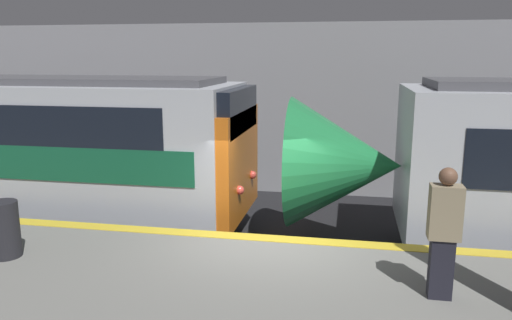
{
  "coord_description": "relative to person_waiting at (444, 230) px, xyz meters",
  "views": [
    {
      "loc": [
        1.25,
        -7.81,
        3.99
      ],
      "look_at": [
        -0.4,
        0.85,
        2.14
      ],
      "focal_mm": 35.0,
      "sensor_mm": 36.0,
      "label": 1
    }
  ],
  "objects": [
    {
      "name": "person_waiting",
      "position": [
        0.0,
        0.0,
        0.0
      ],
      "size": [
        0.38,
        0.24,
        1.65
      ],
      "color": "black",
      "rests_on": "platform"
    },
    {
      "name": "station_rear_barrier",
      "position": [
        -2.42,
        8.25,
        0.54
      ],
      "size": [
        50.0,
        0.15,
        4.9
      ],
      "color": "#939399",
      "rests_on": "ground"
    },
    {
      "name": "ground_plane",
      "position": [
        -2.42,
        1.75,
        -1.91
      ],
      "size": [
        120.0,
        120.0,
        0.0
      ],
      "primitive_type": "plane",
      "color": "black"
    },
    {
      "name": "trash_bin",
      "position": [
        -6.15,
        0.13,
        -0.45
      ],
      "size": [
        0.44,
        0.44,
        0.85
      ],
      "color": "#232328",
      "rests_on": "platform"
    }
  ]
}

